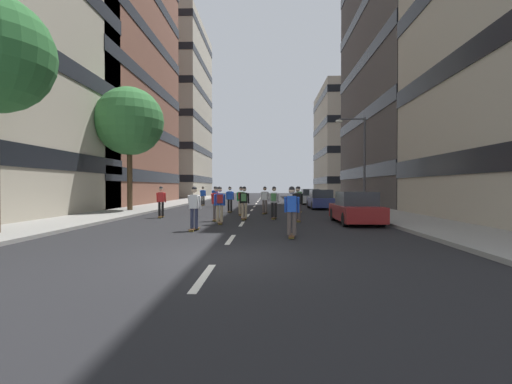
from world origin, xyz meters
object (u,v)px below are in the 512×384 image
skater_6 (216,202)px  skater_13 (220,203)px  skater_8 (230,198)px  parked_car_mid (310,197)px  parked_car_near (356,209)px  parked_car_far (321,200)px  skater_4 (299,197)px  skater_9 (265,199)px  skater_10 (241,199)px  street_tree_mid (129,122)px  skater_0 (274,200)px  skater_2 (194,206)px  skater_1 (244,201)px  skater_11 (215,195)px  skater_5 (292,209)px  streetlamp_right (359,153)px  skater_3 (161,200)px  skater_7 (298,202)px  skater_12 (203,195)px

skater_6 → skater_13: (0.39, -1.52, 0.03)m
skater_8 → parked_car_mid: bearing=60.3°
parked_car_near → skater_13: skater_13 is taller
parked_car_far → skater_4: skater_4 is taller
skater_9 → skater_10: 1.89m
street_tree_mid → skater_0: (9.96, -5.15, -5.27)m
parked_car_far → skater_13: 13.69m
parked_car_far → skater_2: size_ratio=2.47×
skater_0 → skater_13: size_ratio=1.00×
skater_1 → skater_4: size_ratio=1.00×
skater_8 → skater_9: (2.39, -1.14, 0.00)m
street_tree_mid → skater_6: (6.98, -6.36, -5.30)m
parked_car_near → skater_6: (-6.85, 0.99, 0.29)m
parked_car_mid → skater_11: bearing=-150.8°
street_tree_mid → skater_1: bearing=-33.9°
parked_car_far → skater_6: bearing=-123.0°
skater_1 → skater_10: size_ratio=1.00×
parked_car_mid → skater_4: 11.54m
parked_car_near → skater_1: size_ratio=2.47×
skater_0 → skater_13: (-2.59, -2.74, 0.00)m
parked_car_far → skater_5: size_ratio=2.47×
skater_2 → skater_11: same height
skater_8 → skater_9: 2.65m
skater_4 → parked_car_mid: bearing=79.7°
skater_4 → skater_5: (-1.30, -12.47, -0.03)m
skater_9 → skater_10: same height
skater_5 → skater_10: 9.85m
streetlamp_right → skater_1: bearing=-139.4°
parked_car_far → street_tree_mid: (-13.83, -4.18, 5.58)m
skater_4 → skater_10: 4.80m
skater_1 → skater_5: same height
parked_car_far → skater_3: bearing=-139.7°
skater_7 → parked_car_near: bearing=-16.5°
skater_3 → skater_4: same height
skater_2 → skater_10: same height
skater_10 → skater_11: 9.82m
skater_4 → skater_2: bearing=-115.4°
street_tree_mid → skater_10: (7.97, -2.69, -5.27)m
skater_12 → skater_13: bearing=-76.9°
street_tree_mid → skater_2: bearing=-57.3°
skater_2 → skater_11: (-1.75, 17.07, 0.00)m
skater_0 → skater_1: bearing=-163.5°
skater_5 → skater_13: (-3.10, 4.33, 0.03)m
skater_3 → skater_4: bearing=30.2°
skater_9 → skater_12: 11.37m
parked_car_near → skater_10: skater_10 is taller
parked_car_mid → skater_3: size_ratio=2.47×
street_tree_mid → skater_9: street_tree_mid is taller
skater_5 → skater_11: 19.66m
street_tree_mid → skater_1: size_ratio=4.78×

